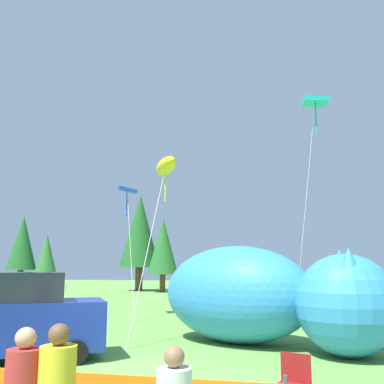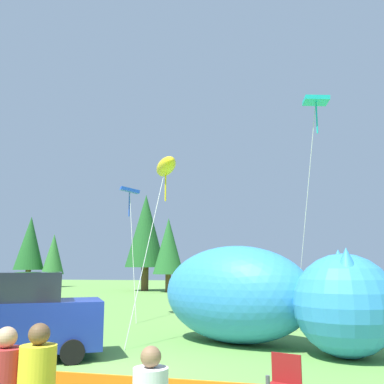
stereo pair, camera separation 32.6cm
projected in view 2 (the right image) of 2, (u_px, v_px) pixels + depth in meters
ground_plane at (108, 377)px, 9.36m from camera, size 120.00×120.00×0.00m
parked_car at (23, 317)px, 11.14m from camera, size 4.28×3.39×2.23m
folding_chair at (283, 380)px, 7.04m from camera, size 0.72×0.72×0.94m
inflatable_cat at (261, 299)px, 13.06m from camera, size 7.45×5.62×3.04m
kite_teal_diamond at (315, 105)px, 16.31m from camera, size 1.56×1.37×8.77m
kite_blue_box at (130, 192)px, 20.98m from camera, size 1.71×2.51×6.28m
kite_yellow_hero at (166, 167)px, 15.99m from camera, size 1.70×4.25×6.49m
horizon_tree_east at (30, 243)px, 49.44m from camera, size 3.37×3.37×8.04m
horizon_tree_west at (168, 246)px, 39.71m from camera, size 2.85×2.85×6.79m
horizon_tree_mid at (53, 254)px, 48.90m from camera, size 2.50×2.50×5.97m
horizon_tree_northeast at (146, 231)px, 42.19m from camera, size 3.94×3.94×9.39m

